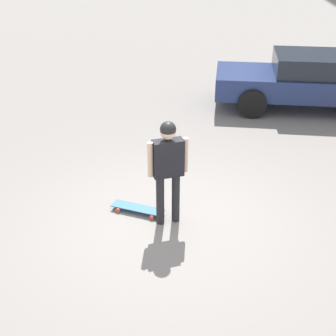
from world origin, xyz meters
The scene contains 4 objects.
ground_plane centered at (0.00, 0.00, 0.00)m, with size 220.00×220.00×0.00m, color gray.
person centered at (0.00, 0.00, 1.06)m, with size 0.46×0.49×1.71m.
skateboard centered at (-0.57, -0.02, 0.07)m, with size 0.91×0.39×0.09m.
car_parked_near centered at (0.44, 6.32, 0.74)m, with size 5.06×3.54×1.39m.
Camera 1 is at (3.21, -5.32, 4.23)m, focal length 50.00 mm.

